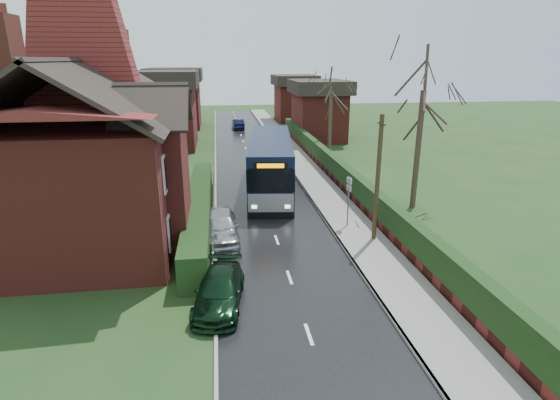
{
  "coord_description": "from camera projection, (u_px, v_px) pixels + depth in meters",
  "views": [
    {
      "loc": [
        -2.68,
        -18.12,
        8.72
      ],
      "look_at": [
        0.31,
        3.0,
        1.8
      ],
      "focal_mm": 28.0,
      "sensor_mm": 36.0,
      "label": 1
    }
  ],
  "objects": [
    {
      "name": "bus_stop_sign",
      "position": [
        349.0,
        195.0,
        23.04
      ],
      "size": [
        0.17,
        0.43,
        2.84
      ],
      "rotation": [
        0.0,
        0.0,
        0.25
      ],
      "color": "slate",
      "rests_on": "ground"
    },
    {
      "name": "picket_fence",
      "position": [
        213.0,
        215.0,
        24.26
      ],
      "size": [
        0.1,
        16.0,
        0.9
      ],
      "primitive_type": null,
      "color": "#958B65",
      "rests_on": "ground"
    },
    {
      "name": "tree_house_side",
      "position": [
        80.0,
        67.0,
        30.37
      ],
      "size": [
        4.82,
        4.82,
        10.96
      ],
      "color": "#352A1F",
      "rests_on": "ground"
    },
    {
      "name": "car_distant",
      "position": [
        238.0,
        124.0,
        56.67
      ],
      "size": [
        1.56,
        3.99,
        1.29
      ],
      "primitive_type": "imported",
      "rotation": [
        0.0,
        0.0,
        3.19
      ],
      "color": "black",
      "rests_on": "ground"
    },
    {
      "name": "car_green",
      "position": [
        219.0,
        291.0,
        16.04
      ],
      "size": [
        2.2,
        4.24,
        1.17
      ],
      "primitive_type": "imported",
      "rotation": [
        0.0,
        0.0,
        -0.14
      ],
      "color": "black",
      "rests_on": "ground"
    },
    {
      "name": "tree_right_near",
      "position": [
        425.0,
        81.0,
        24.65
      ],
      "size": [
        4.65,
        4.65,
        10.03
      ],
      "color": "#382921",
      "rests_on": "ground"
    },
    {
      "name": "pavement",
      "position": [
        322.0,
        190.0,
        30.08
      ],
      "size": [
        2.5,
        100.0,
        0.14
      ],
      "primitive_type": "cube",
      "color": "slate",
      "rests_on": "ground"
    },
    {
      "name": "tree_right_far",
      "position": [
        331.0,
        86.0,
        38.72
      ],
      "size": [
        4.42,
        4.42,
        8.53
      ],
      "color": "#3A2E22",
      "rests_on": "ground"
    },
    {
      "name": "kerb_left",
      "position": [
        216.0,
        195.0,
        29.11
      ],
      "size": [
        0.12,
        100.0,
        0.1
      ],
      "primitive_type": "cube",
      "color": "gray",
      "rests_on": "ground"
    },
    {
      "name": "kerb_right",
      "position": [
        305.0,
        191.0,
        29.92
      ],
      "size": [
        0.12,
        100.0,
        0.14
      ],
      "primitive_type": "cube",
      "color": "gray",
      "rests_on": "ground"
    },
    {
      "name": "ground",
      "position": [
        282.0,
        257.0,
        20.11
      ],
      "size": [
        140.0,
        140.0,
        0.0
      ],
      "primitive_type": "plane",
      "color": "#2C461E",
      "rests_on": "ground"
    },
    {
      "name": "telegraph_pole",
      "position": [
        378.0,
        180.0,
        20.94
      ],
      "size": [
        0.22,
        0.81,
        6.31
      ],
      "rotation": [
        0.0,
        0.0,
        0.04
      ],
      "color": "#302615",
      "rests_on": "ground"
    },
    {
      "name": "right_wall_hedge",
      "position": [
        345.0,
        176.0,
        29.99
      ],
      "size": [
        0.6,
        50.0,
        1.8
      ],
      "color": "maroon",
      "rests_on": "ground"
    },
    {
      "name": "road",
      "position": [
        261.0,
        194.0,
        29.53
      ],
      "size": [
        6.0,
        100.0,
        0.02
      ],
      "primitive_type": "cube",
      "color": "black",
      "rests_on": "ground"
    },
    {
      "name": "front_hedge",
      "position": [
        199.0,
        209.0,
        24.06
      ],
      "size": [
        1.2,
        16.0,
        1.6
      ],
      "primitive_type": "cube",
      "color": "black",
      "rests_on": "ground"
    },
    {
      "name": "bus",
      "position": [
        271.0,
        165.0,
        29.95
      ],
      "size": [
        4.14,
        12.13,
        3.61
      ],
      "rotation": [
        0.0,
        0.0,
        -0.12
      ],
      "color": "black",
      "rests_on": "ground"
    },
    {
      "name": "car_silver",
      "position": [
        220.0,
        227.0,
        21.71
      ],
      "size": [
        1.9,
        4.49,
        1.52
      ],
      "primitive_type": "imported",
      "rotation": [
        0.0,
        0.0,
        0.02
      ],
      "color": "#B2B1B7",
      "rests_on": "ground"
    },
    {
      "name": "brick_house",
      "position": [
        99.0,
        149.0,
        22.1
      ],
      "size": [
        9.3,
        14.6,
        10.3
      ],
      "color": "maroon",
      "rests_on": "ground"
    }
  ]
}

